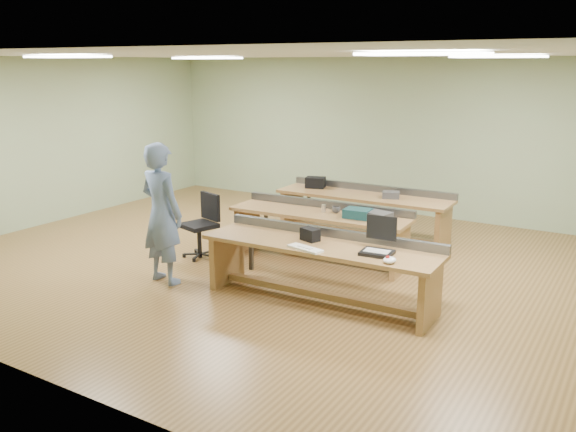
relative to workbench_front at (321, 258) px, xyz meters
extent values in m
plane|color=brown|center=(-1.14, 0.92, -0.56)|extent=(10.00, 10.00, 0.00)
plane|color=silver|center=(-1.14, 0.92, 2.44)|extent=(10.00, 10.00, 0.00)
cube|color=gray|center=(-1.14, 4.92, 0.94)|extent=(10.00, 0.04, 3.00)
cube|color=gray|center=(-1.14, -3.08, 0.94)|extent=(10.00, 0.04, 3.00)
cube|color=gray|center=(-6.14, 0.92, 0.94)|extent=(0.04, 8.00, 3.00)
cube|color=white|center=(-3.64, -0.58, 2.41)|extent=(1.20, 0.50, 0.03)
cube|color=white|center=(-3.64, 2.42, 2.41)|extent=(1.20, 0.50, 0.03)
cube|color=white|center=(1.36, -0.58, 2.41)|extent=(1.20, 0.50, 0.03)
cube|color=white|center=(1.36, 2.42, 2.41)|extent=(1.20, 0.50, 0.03)
cube|color=#A37644|center=(0.00, -0.04, 0.17)|extent=(3.00, 0.88, 0.05)
cube|color=#A37644|center=(-1.39, -0.08, -0.21)|extent=(0.10, 0.70, 0.70)
cube|color=#A37644|center=(1.39, 0.00, -0.21)|extent=(0.10, 0.70, 0.70)
cube|color=#A37644|center=(0.00, -0.04, -0.46)|extent=(2.68, 0.18, 0.08)
cube|color=#4F5257|center=(-0.01, 0.32, 0.25)|extent=(2.98, 0.17, 0.11)
cube|color=#A37644|center=(-0.78, 1.37, 0.17)|extent=(2.75, 0.84, 0.05)
cube|color=#A37644|center=(-2.04, 1.32, -0.21)|extent=(0.11, 0.63, 0.70)
cube|color=#A37644|center=(0.48, 1.42, -0.21)|extent=(0.11, 0.63, 0.70)
cube|color=#A37644|center=(-0.78, 1.37, -0.46)|extent=(2.42, 0.21, 0.08)
cube|color=#4F5257|center=(-0.80, 1.69, 0.25)|extent=(2.72, 0.20, 0.11)
cube|color=#A37644|center=(-0.75, 2.85, 0.17)|extent=(2.97, 0.84, 0.05)
cube|color=#A37644|center=(-2.13, 2.83, -0.21)|extent=(0.09, 0.69, 0.70)
cube|color=#A37644|center=(0.63, 2.87, -0.21)|extent=(0.09, 0.69, 0.70)
cube|color=#A37644|center=(-0.75, 2.85, -0.46)|extent=(2.66, 0.15, 0.08)
cube|color=#4F5257|center=(-0.75, 3.20, 0.25)|extent=(2.96, 0.13, 0.11)
imported|color=#6475A3|center=(-2.15, -0.49, 0.39)|extent=(0.74, 0.54, 1.90)
cube|color=black|center=(0.76, -0.06, 0.21)|extent=(0.39, 0.33, 0.04)
cube|color=black|center=(0.75, 0.08, 0.48)|extent=(0.36, 0.05, 0.28)
cube|color=silver|center=(-0.04, -0.33, 0.20)|extent=(0.48, 0.25, 0.03)
ellipsoid|color=white|center=(1.00, -0.28, 0.23)|extent=(0.18, 0.20, 0.07)
cube|color=black|center=(-0.18, 0.03, 0.27)|extent=(0.27, 0.21, 0.16)
cylinder|color=black|center=(-2.42, 0.58, -0.32)|extent=(0.07, 0.07, 0.48)
cube|color=black|center=(-2.42, 0.58, -0.06)|extent=(0.57, 0.57, 0.07)
cube|color=black|center=(-2.35, 0.79, 0.21)|extent=(0.43, 0.18, 0.42)
cylinder|color=black|center=(-2.42, 0.58, -0.53)|extent=(0.65, 0.65, 0.07)
cube|color=#12363C|center=(-0.16, 1.38, 0.26)|extent=(0.39, 0.30, 0.13)
cube|color=#373739|center=(0.10, 1.42, 0.25)|extent=(0.47, 0.34, 0.12)
imported|color=#373739|center=(-0.56, 1.48, 0.24)|extent=(0.16, 0.16, 0.10)
cylinder|color=silver|center=(-0.74, 1.43, 0.25)|extent=(0.08, 0.08, 0.11)
cube|color=black|center=(-1.72, 2.95, 0.28)|extent=(0.38, 0.32, 0.19)
cube|color=#373739|center=(-0.26, 2.84, 0.24)|extent=(0.32, 0.28, 0.11)
camera|label=1|loc=(3.38, -6.29, 2.33)|focal=38.00mm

